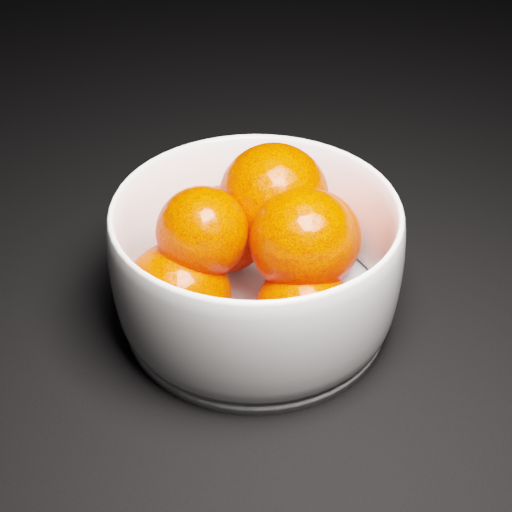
# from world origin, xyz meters

# --- Properties ---
(bowl) EXTENTS (0.22, 0.22, 0.11)m
(bowl) POSITION_xyz_m (-0.22, -0.07, 0.05)
(bowl) COLOR white
(bowl) RESTS_ON ground
(orange_pile) EXTENTS (0.17, 0.17, 0.13)m
(orange_pile) POSITION_xyz_m (-0.22, -0.07, 0.07)
(orange_pile) COLOR #EA2800
(orange_pile) RESTS_ON bowl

